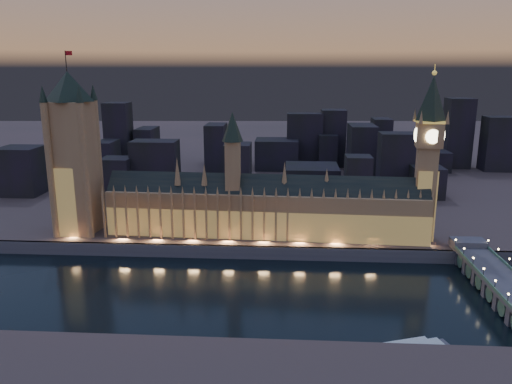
# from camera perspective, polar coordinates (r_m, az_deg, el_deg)

# --- Properties ---
(ground_plane) EXTENTS (2000.00, 2000.00, 0.00)m
(ground_plane) POSITION_cam_1_polar(r_m,az_deg,el_deg) (265.60, -1.85, -10.87)
(ground_plane) COLOR black
(ground_plane) RESTS_ON ground
(north_bank) EXTENTS (2000.00, 960.00, 8.00)m
(north_bank) POSITION_cam_1_polar(r_m,az_deg,el_deg) (767.78, 1.80, 5.94)
(north_bank) COLOR #3F3A38
(north_bank) RESTS_ON ground
(embankment_wall) EXTENTS (2000.00, 2.50, 8.00)m
(embankment_wall) POSITION_cam_1_polar(r_m,az_deg,el_deg) (301.69, -1.12, -6.91)
(embankment_wall) COLOR #454855
(embankment_wall) RESTS_ON ground
(palace_of_westminster) EXTENTS (202.00, 29.32, 78.00)m
(palace_of_westminster) POSITION_cam_1_polar(r_m,az_deg,el_deg) (313.72, 0.86, -1.78)
(palace_of_westminster) COLOR #9C714E
(palace_of_westminster) RESTS_ON north_bank
(victoria_tower) EXTENTS (31.68, 31.68, 113.75)m
(victoria_tower) POSITION_cam_1_polar(r_m,az_deg,el_deg) (333.31, -20.14, 4.98)
(victoria_tower) COLOR #9C714E
(victoria_tower) RESTS_ON north_bank
(elizabeth_tower) EXTENTS (18.00, 18.00, 105.85)m
(elizabeth_tower) POSITION_cam_1_polar(r_m,az_deg,el_deg) (316.57, 19.11, 5.11)
(elizabeth_tower) COLOR #9C714E
(elizabeth_tower) RESTS_ON north_bank
(westminster_bridge) EXTENTS (19.40, 113.00, 15.90)m
(westminster_bridge) POSITION_cam_1_polar(r_m,az_deg,el_deg) (280.46, 26.23, -9.67)
(westminster_bridge) COLOR #454855
(westminster_bridge) RESTS_ON ground
(river_boat) EXTENTS (45.43, 24.21, 4.50)m
(river_boat) POSITION_cam_1_polar(r_m,az_deg,el_deg) (217.88, 16.43, -16.99)
(river_boat) COLOR #454855
(river_boat) RESTS_ON ground
(city_backdrop) EXTENTS (482.38, 215.63, 72.99)m
(city_backdrop) POSITION_cam_1_polar(r_m,az_deg,el_deg) (493.28, 5.16, 4.44)
(city_backdrop) COLOR black
(city_backdrop) RESTS_ON north_bank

